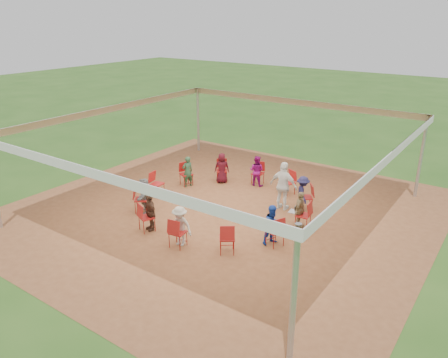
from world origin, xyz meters
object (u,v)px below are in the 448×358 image
Objects in this scene: chair_10 at (227,238)px; standing_person at (284,186)px; chair_0 at (303,215)px; chair_8 at (147,217)px; chair_6 at (157,184)px; person_seated_0 at (300,210)px; person_seated_7 at (180,226)px; chair_1 at (306,197)px; chair_9 at (178,233)px; person_seated_3 at (222,168)px; chair_7 at (141,199)px; laptop at (295,210)px; cable_coil at (220,212)px; chair_11 at (275,231)px; chair_3 at (258,173)px; chair_5 at (186,174)px; person_seated_1 at (303,193)px; chair_4 at (222,171)px; person_seated_2 at (257,171)px; person_seated_8 at (273,225)px; person_seated_6 at (150,212)px; chair_2 at (288,183)px; person_seated_5 at (144,195)px.

standing_person is at bearing 54.89° from chair_10.
chair_8 is (-3.84, -2.86, 0.00)m from chair_0.
chair_0 is 1.00× the size of chair_6.
person_seated_0 reaches higher than chair_0.
person_seated_0 and person_seated_7 have the same top height.
chair_1 is 1.00× the size of chair_9.
person_seated_3 reaches higher than chair_1.
chair_1 is 4.69m from person_seated_7.
chair_7 is 5.07m from laptop.
cable_coil is (-0.34, 2.43, -0.58)m from person_seated_7.
chair_1 and chair_11 have the same top height.
chair_11 is at bearing 120.00° from chair_3.
chair_5 is 0.76× the size of person_seated_7.
person_seated_1 reaches higher than chair_5.
chair_4 is at bearing 105.00° from chair_9.
person_seated_2 is at bearing 160.26° from chair_4.
chair_9 is 2.70× the size of cable_coil.
chair_8 is at bearing 120.73° from person_seated_0.
chair_10 reaches higher than laptop.
chair_4 is at bearing 45.00° from chair_1.
chair_6 is 5.22m from person_seated_8.
person_seated_6 reaches higher than chair_0.
chair_1 is 3.83m from person_seated_3.
standing_person is at bearing 137.03° from person_seated_2.
chair_8 is 0.54× the size of standing_person.
chair_6 is 2.71m from person_seated_6.
chair_2 is 2.71m from person_seated_3.
chair_11 is 0.76× the size of person_seated_3.
chair_0 is 3.91m from chair_9.
chair_4 is at bearing 105.34° from person_seated_7.
chair_4 is 0.76× the size of person_seated_8.
chair_8 is 2.76m from chair_10.
chair_4 is 5.22m from person_seated_8.
person_seated_6 is at bearing 119.27° from chair_0.
chair_11 is at bearing 27.80° from person_seated_7.
person_seated_0 and person_seated_8 have the same top height.
laptop is (4.12, -1.92, 0.12)m from chair_4.
person_seated_8 reaches higher than chair_8.
person_seated_0 is at bearing 75.00° from person_seated_5.
person_seated_3 reaches higher than chair_8.
chair_7 is (-4.43, -3.31, 0.00)m from chair_1.
chair_0 is 1.00× the size of chair_2.
person_seated_0 is at bearing 90.00° from chair_6.
person_seated_0 is at bearing 60.00° from person_seated_6.
chair_9 is 5.41m from person_seated_2.
person_seated_2 is 3.38× the size of laptop.
chair_8 is 0.76× the size of person_seated_5.
chair_1 is 1.00× the size of chair_5.
chair_0 is 1.41m from person_seated_1.
person_seated_5 is 4.65m from standing_person.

